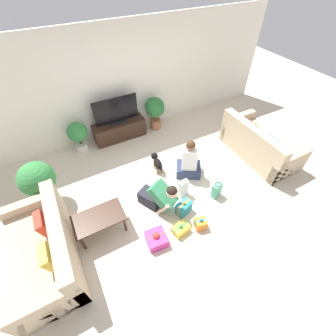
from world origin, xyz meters
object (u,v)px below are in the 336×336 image
(gift_box_c, at_px, (200,224))
(gift_box_d, at_px, (184,208))
(coffee_table, at_px, (99,219))
(dog, at_px, (157,162))
(potted_plant_back_left, at_px, (78,135))
(potted_plant_back_right, at_px, (155,110))
(gift_bag_b, at_px, (183,188))
(tv_console, at_px, (120,130))
(person_sitting, at_px, (189,163))
(sofa_left, at_px, (46,251))
(sofa_right, at_px, (259,145))
(gift_box_a, at_px, (181,229))
(potted_plant_corner_left, at_px, (38,180))
(gift_bag_a, at_px, (216,190))
(gift_box_b, at_px, (156,239))
(tv, at_px, (116,112))
(person_kneeling, at_px, (159,196))

(gift_box_c, distance_m, gift_box_d, 0.43)
(coffee_table, distance_m, dog, 1.80)
(potted_plant_back_left, bearing_deg, potted_plant_back_right, 0.00)
(potted_plant_back_left, height_order, gift_bag_b, potted_plant_back_left)
(tv_console, bearing_deg, person_sitting, -66.22)
(gift_box_c, relative_size, gift_bag_b, 0.61)
(potted_plant_back_left, bearing_deg, sofa_left, -113.97)
(sofa_right, relative_size, gift_box_a, 5.63)
(sofa_right, relative_size, potted_plant_corner_left, 1.86)
(gift_bag_a, bearing_deg, potted_plant_back_left, 127.13)
(gift_box_c, xyz_separation_m, gift_box_d, (-0.10, 0.42, 0.02))
(gift_box_b, distance_m, gift_box_c, 0.84)
(person_sitting, distance_m, gift_bag_b, 0.61)
(coffee_table, bearing_deg, dog, 30.92)
(coffee_table, distance_m, gift_bag_b, 1.69)
(gift_box_b, xyz_separation_m, gift_bag_b, (0.93, 0.66, 0.11))
(tv, relative_size, gift_bag_b, 2.50)
(potted_plant_back_right, height_order, gift_box_d, potted_plant_back_right)
(sofa_left, bearing_deg, coffee_table, 97.54)
(gift_box_a, bearing_deg, dog, 78.60)
(person_sitting, bearing_deg, gift_bag_a, 134.08)
(gift_bag_a, bearing_deg, potted_plant_corner_left, 153.90)
(potted_plant_corner_left, distance_m, gift_bag_b, 2.71)
(potted_plant_back_right, relative_size, person_kneeling, 1.08)
(potted_plant_back_right, xyz_separation_m, dog, (-0.67, -1.45, -0.34))
(potted_plant_back_left, height_order, person_kneeling, person_kneeling)
(dog, bearing_deg, gift_box_a, 84.50)
(tv_console, xyz_separation_m, potted_plant_back_left, (-1.00, -0.05, 0.25))
(tv, height_order, person_kneeling, tv)
(tv_console, distance_m, potted_plant_back_left, 1.03)
(coffee_table, height_order, gift_box_d, coffee_table)
(coffee_table, bearing_deg, person_sitting, 12.35)
(gift_bag_a, bearing_deg, gift_box_a, -161.00)
(tv_console, distance_m, gift_box_b, 3.11)
(sofa_left, relative_size, sofa_right, 1.00)
(gift_box_b, distance_m, gift_bag_b, 1.15)
(sofa_right, bearing_deg, gift_bag_b, 95.59)
(gift_box_c, height_order, gift_bag_b, gift_bag_b)
(coffee_table, relative_size, tv, 0.79)
(person_kneeling, distance_m, gift_box_a, 0.71)
(potted_plant_back_left, height_order, gift_bag_a, potted_plant_back_left)
(potted_plant_back_left, bearing_deg, person_kneeling, -69.32)
(coffee_table, bearing_deg, gift_box_b, -40.84)
(person_kneeling, relative_size, gift_bag_a, 2.26)
(sofa_left, bearing_deg, potted_plant_back_left, 156.03)
(coffee_table, bearing_deg, gift_box_d, -13.12)
(tv, xyz_separation_m, potted_plant_corner_left, (-1.96, -1.28, -0.14))
(gift_bag_b, bearing_deg, gift_box_d, -119.62)
(coffee_table, xyz_separation_m, gift_box_b, (0.75, -0.65, -0.28))
(coffee_table, height_order, tv, tv)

